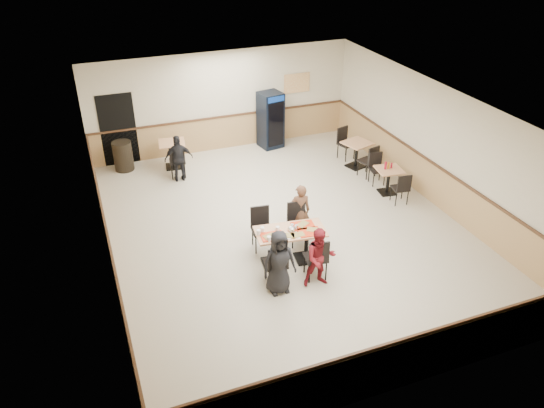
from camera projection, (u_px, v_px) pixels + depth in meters
name	position (u px, v px, depth m)	size (l,w,h in m)	color
ground	(285.00, 228.00, 12.51)	(10.00, 10.00, 0.00)	beige
room_shell	(310.00, 153.00, 14.83)	(10.00, 10.00, 10.00)	silver
main_table	(290.00, 241.00, 11.13)	(1.53, 0.91, 0.78)	black
main_chairs	(288.00, 242.00, 11.13)	(1.50, 1.85, 0.99)	black
diner_woman_left	(279.00, 262.00, 10.21)	(0.67, 0.43, 1.36)	black
diner_woman_right	(320.00, 258.00, 10.39)	(0.63, 0.49, 1.29)	maroon
diner_man_opposite	(300.00, 211.00, 11.89)	(0.48, 0.32, 1.33)	brown
lone_diner	(179.00, 159.00, 14.32)	(0.77, 0.32, 1.31)	black
tabletop_clutter	(290.00, 231.00, 10.93)	(1.32, 0.68, 0.12)	red
side_table_near	(389.00, 177.00, 13.79)	(0.73, 0.73, 0.69)	black
side_table_near_chair_south	(400.00, 187.00, 13.35)	(0.41, 0.41, 0.88)	black
side_table_near_chair_north	(377.00, 169.00, 14.25)	(0.41, 0.41, 0.88)	black
side_table_far	(357.00, 151.00, 15.11)	(0.88, 0.88, 0.76)	black
side_table_far_chair_south	(367.00, 160.00, 14.63)	(0.45, 0.45, 0.97)	black
side_table_far_chair_north	(347.00, 143.00, 15.62)	(0.45, 0.45, 0.97)	black
condiment_caddy	(388.00, 165.00, 13.66)	(0.23, 0.06, 0.20)	#A60B23
back_table	(173.00, 151.00, 15.09)	(0.82, 0.82, 0.77)	black
back_table_chair_lone	(177.00, 160.00, 14.61)	(0.45, 0.45, 0.98)	black
pepsi_cooler	(271.00, 120.00, 16.21)	(0.75, 0.76, 1.73)	black
trash_bin	(123.00, 156.00, 15.00)	(0.54, 0.54, 0.85)	black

